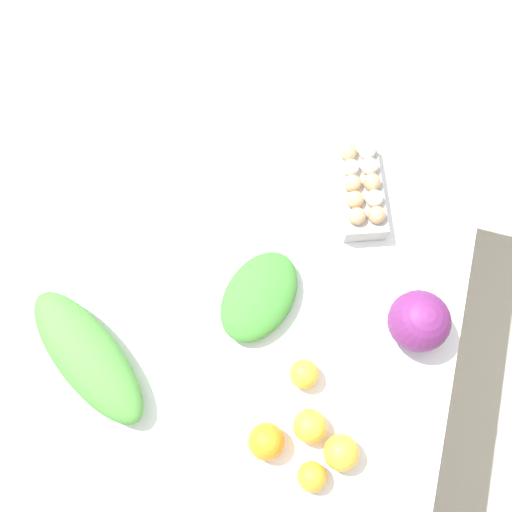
% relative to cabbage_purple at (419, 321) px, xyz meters
% --- Properties ---
extents(ground_plane, '(8.00, 8.00, 0.00)m').
position_rel_cabbage_purple_xyz_m(ground_plane, '(-0.07, -0.41, -0.79)').
color(ground_plane, '#B2A899').
extents(dining_table, '(1.32, 1.05, 0.72)m').
position_rel_cabbage_purple_xyz_m(dining_table, '(-0.07, -0.41, -0.16)').
color(dining_table, silver).
rests_on(dining_table, ground_plane).
extents(cabbage_purple, '(0.14, 0.14, 0.14)m').
position_rel_cabbage_purple_xyz_m(cabbage_purple, '(0.00, 0.00, 0.00)').
color(cabbage_purple, '#6B2366').
rests_on(cabbage_purple, dining_table).
extents(egg_carton, '(0.28, 0.19, 0.09)m').
position_rel_cabbage_purple_xyz_m(egg_carton, '(-0.31, -0.20, -0.03)').
color(egg_carton, '#A8A8A3').
rests_on(egg_carton, dining_table).
extents(greens_bunch_beet_tops, '(0.33, 0.40, 0.09)m').
position_rel_cabbage_purple_xyz_m(greens_bunch_beet_tops, '(0.27, -0.72, -0.03)').
color(greens_bunch_beet_tops, '#4C933D').
rests_on(greens_bunch_beet_tops, dining_table).
extents(greens_bunch_kale, '(0.28, 0.22, 0.07)m').
position_rel_cabbage_purple_xyz_m(greens_bunch_kale, '(0.03, -0.37, -0.04)').
color(greens_bunch_kale, '#3D8433').
rests_on(greens_bunch_kale, dining_table).
extents(orange_0, '(0.07, 0.07, 0.07)m').
position_rel_cabbage_purple_xyz_m(orange_0, '(0.39, -0.16, -0.04)').
color(orange_0, orange).
rests_on(orange_0, dining_table).
extents(orange_1, '(0.08, 0.08, 0.08)m').
position_rel_cabbage_purple_xyz_m(orange_1, '(0.33, -0.11, -0.03)').
color(orange_1, '#F9A833').
rests_on(orange_1, dining_table).
extents(orange_2, '(0.07, 0.07, 0.07)m').
position_rel_cabbage_purple_xyz_m(orange_2, '(0.18, -0.23, -0.04)').
color(orange_2, '#F9A833').
rests_on(orange_2, dining_table).
extents(orange_3, '(0.08, 0.08, 0.08)m').
position_rel_cabbage_purple_xyz_m(orange_3, '(0.29, -0.19, -0.03)').
color(orange_3, '#F9A833').
rests_on(orange_3, dining_table).
extents(orange_4, '(0.08, 0.08, 0.08)m').
position_rel_cabbage_purple_xyz_m(orange_4, '(0.35, -0.27, -0.03)').
color(orange_4, orange).
rests_on(orange_4, dining_table).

